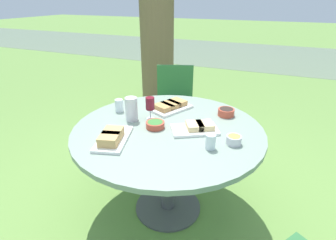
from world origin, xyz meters
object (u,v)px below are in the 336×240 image
at_px(water_pitcher, 132,109).
at_px(chair_near_right, 175,97).
at_px(wine_glass, 150,104).
at_px(dining_table, 168,140).

bearing_deg(water_pitcher, chair_near_right, 95.95).
height_order(water_pitcher, wine_glass, water_pitcher).
bearing_deg(water_pitcher, wine_glass, 30.94).
xyz_separation_m(chair_near_right, water_pitcher, (0.13, -1.21, 0.33)).
distance_m(water_pitcher, wine_glass, 0.15).
xyz_separation_m(dining_table, water_pitcher, (-0.31, 0.01, 0.20)).
distance_m(dining_table, water_pitcher, 0.37).
height_order(dining_table, water_pitcher, water_pitcher).
bearing_deg(water_pitcher, dining_table, -1.91).
distance_m(dining_table, wine_glass, 0.31).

